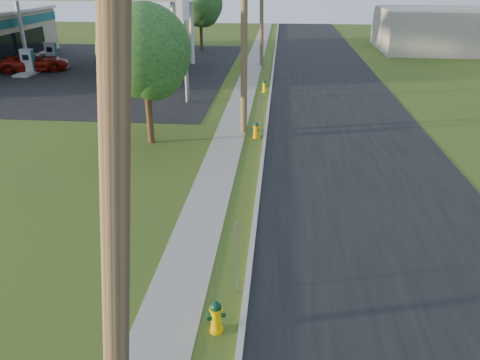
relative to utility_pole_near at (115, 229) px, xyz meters
The scene contains 22 objects.
road 13.04m from the utility_pole_near, 65.13° to the left, with size 8.00×120.00×0.02m, color black.
curb 12.02m from the utility_pole_near, 84.29° to the left, with size 0.15×120.00×0.15m, color #9F9C92.
sidewalk 12.01m from the utility_pole_near, 93.38° to the left, with size 1.50×120.00×0.03m, color gray.
forecourt 36.73m from the utility_pole_near, 115.02° to the left, with size 26.00×28.00×0.02m, color black.
utility_pole_near is the anchor object (origin of this frame).
utility_pole_mid 18.00m from the utility_pole_near, 90.00° to the left, with size 1.40×0.32×9.80m.
utility_pole_far 36.00m from the utility_pole_near, 90.00° to the left, with size 1.40×0.32×9.50m.
sign_post_near 6.50m from the utility_pole_near, 80.72° to the left, with size 0.05×0.04×2.00m, color gray.
sign_post_mid 17.44m from the utility_pole_near, 87.14° to the left, with size 0.05×0.04×2.00m, color gray.
sign_post_far 29.46m from the utility_pole_near, 88.33° to the left, with size 0.05×0.04×2.00m, color gray.
fuel_pump_nw 36.03m from the utility_pole_near, 120.00° to the left, with size 1.20×3.20×1.90m.
fuel_pump_ne 32.51m from the utility_pole_near, 106.02° to the left, with size 1.20×3.20×1.90m.
fuel_pump_sw 39.52m from the utility_pole_near, 117.09° to the left, with size 1.20×3.20×1.90m.
fuel_pump_se 36.34m from the utility_pole_near, 104.27° to the left, with size 1.20×3.20×1.90m.
price_pylon 23.83m from the utility_pole_near, 99.42° to the left, with size 0.34×2.04×6.85m.
distant_building 49.70m from the utility_pole_near, 67.98° to the left, with size 14.00×10.00×4.00m, color gray.
tree_verge 16.56m from the utility_pole_near, 104.42° to the left, with size 4.14×4.14×6.27m.
tree_lot 44.25m from the utility_pole_near, 98.14° to the left, with size 4.41×4.41×6.69m.
hydrant_near 5.83m from the utility_pole_near, 82.08° to the left, with size 0.43×0.38×0.83m.
hydrant_mid 17.72m from the utility_pole_near, 87.83° to the left, with size 0.42×0.37×0.81m.
hydrant_far 26.85m from the utility_pole_near, 88.50° to the left, with size 0.42×0.38×0.81m.
car_red 36.91m from the utility_pole_near, 119.18° to the left, with size 2.42×5.25×1.46m, color maroon.
Camera 1 is at (1.17, -5.34, 7.41)m, focal length 35.00 mm.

